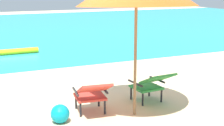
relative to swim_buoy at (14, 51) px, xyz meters
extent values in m
plane|color=beige|center=(1.12, -1.73, -0.10)|extent=(40.00, 40.00, 0.00)
cube|color=#28B2B7|center=(1.12, 6.55, -0.09)|extent=(40.00, 18.00, 0.01)
cylinder|color=yellow|center=(0.00, 0.00, 0.00)|extent=(1.60, 0.18, 0.18)
cube|color=red|center=(0.48, -5.83, 0.18)|extent=(0.58, 0.56, 0.04)
cube|color=red|center=(0.43, -6.19, 0.45)|extent=(0.58, 0.58, 0.27)
cylinder|color=black|center=(0.29, -5.59, 0.03)|extent=(0.04, 0.04, 0.26)
cylinder|color=black|center=(0.72, -5.65, 0.03)|extent=(0.04, 0.04, 0.26)
cylinder|color=black|center=(0.23, -6.01, 0.03)|extent=(0.04, 0.04, 0.26)
cylinder|color=black|center=(0.67, -6.07, 0.03)|extent=(0.04, 0.04, 0.26)
cube|color=black|center=(0.22, -5.80, 0.30)|extent=(0.09, 0.50, 0.03)
cube|color=black|center=(0.74, -5.86, 0.30)|extent=(0.09, 0.50, 0.03)
cube|color=#338E3D|center=(1.69, -5.75, 0.18)|extent=(0.56, 0.54, 0.04)
cube|color=#338E3D|center=(1.72, -6.12, 0.45)|extent=(0.56, 0.55, 0.27)
cylinder|color=black|center=(1.46, -5.56, 0.03)|extent=(0.04, 0.04, 0.26)
cylinder|color=black|center=(1.90, -5.53, 0.03)|extent=(0.04, 0.04, 0.26)
cylinder|color=black|center=(1.49, -5.98, 0.03)|extent=(0.04, 0.04, 0.26)
cylinder|color=black|center=(1.93, -5.95, 0.03)|extent=(0.04, 0.04, 0.26)
cube|color=black|center=(1.44, -5.77, 0.30)|extent=(0.07, 0.50, 0.03)
cube|color=black|center=(1.95, -5.74, 0.30)|extent=(0.07, 0.50, 0.03)
cylinder|color=olive|center=(1.14, -6.30, 0.87)|extent=(0.05, 0.05, 1.94)
sphere|color=#0A93AD|center=(-0.16, -6.12, 0.06)|extent=(0.32, 0.32, 0.32)
camera|label=1|loc=(-1.55, -11.27, 2.16)|focal=54.03mm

